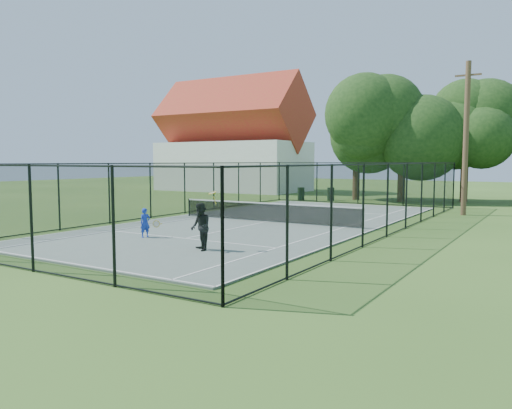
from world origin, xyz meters
The scene contains 13 objects.
ground centered at (0.00, 0.00, 0.00)m, with size 120.00×120.00×0.00m, color #2F521C.
tennis_court centered at (0.00, 0.00, 0.03)m, with size 11.00×24.00×0.06m, color slate.
tennis_net centered at (0.00, 0.00, 0.58)m, with size 10.08×0.08×0.95m.
fence centered at (0.00, 0.00, 1.50)m, with size 13.10×26.10×3.00m.
tree_near_left centered at (-1.53, 16.74, 4.99)m, with size 6.22×6.22×8.12m.
tree_near_mid centered at (2.14, 16.49, 5.34)m, with size 6.62×6.62×8.66m.
tree_near_right centered at (6.17, 19.10, 5.44)m, with size 6.20×6.20×8.55m.
building centered at (-17.00, 22.00, 4.93)m, with size 15.30×8.15×11.87m.
trash_bin_left centered at (-4.99, 13.84, 0.51)m, with size 0.58×0.58×1.01m.
trash_bin_right centered at (-2.81, 14.64, 0.52)m, with size 0.58×0.58×1.03m.
utility_pole centered at (7.77, 9.00, 4.40)m, with size 1.40×0.30×8.67m.
player_blue centered at (-1.54, -6.98, 0.64)m, with size 0.79×0.50×1.16m.
player_black centered at (2.14, -8.15, 0.87)m, with size 1.00×0.97×2.02m.
Camera 1 is at (12.51, -21.44, 3.09)m, focal length 35.00 mm.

